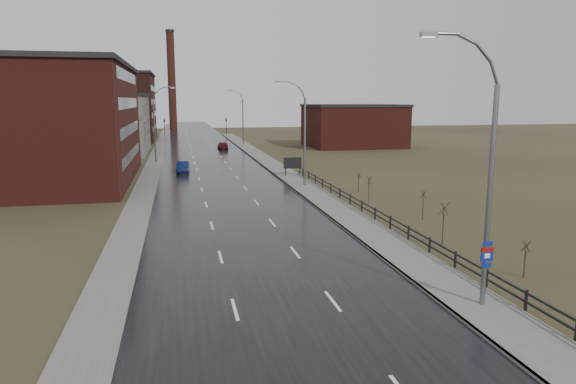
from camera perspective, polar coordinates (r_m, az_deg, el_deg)
name	(u,v)px	position (r m, az deg, el deg)	size (l,w,h in m)	color
ground	(306,347)	(20.63, 1.98, -16.79)	(320.00, 320.00, 0.00)	#2D2819
road	(210,163)	(78.51, -8.66, 3.25)	(14.00, 300.00, 0.06)	black
sidewalk_right	(305,187)	(55.21, 1.88, 0.52)	(3.20, 180.00, 0.18)	#595651
curb_right	(291,188)	(54.87, 0.34, 0.46)	(0.16, 180.00, 0.18)	slate
sidewalk_left	(154,164)	(78.47, -14.65, 3.05)	(2.40, 260.00, 0.12)	#595651
warehouse_near	(28,123)	(65.01, -26.91, 6.81)	(22.44, 28.56, 13.50)	#471914
warehouse_mid	(100,124)	(96.86, -20.17, 7.15)	(16.32, 20.40, 10.50)	slate
warehouse_far	(95,107)	(127.19, -20.63, 8.83)	(26.52, 24.48, 15.50)	#331611
building_right	(353,125)	(105.84, 7.26, 7.35)	(18.36, 16.32, 8.50)	#471914
smokestack	(172,80)	(167.95, -12.80, 12.04)	(2.70, 2.70, 30.70)	#331611
streetlight_main	(484,177)	(23.91, 20.97, 1.59)	(3.91, 0.29, 12.11)	slate
streetlight_right_mid	(302,133)	(55.49, 1.57, 6.55)	(3.36, 0.28, 11.35)	slate
streetlight_left	(156,124)	(79.97, -14.42, 7.35)	(3.36, 0.28, 11.35)	slate
streetlight_right_far	(241,117)	(108.67, -5.19, 8.29)	(3.36, 0.28, 11.35)	slate
guardrail	(378,214)	(39.99, 10.01, -2.45)	(0.10, 53.05, 1.10)	black
shrub_b	(525,258)	(30.22, 24.85, -6.68)	(0.49, 0.51, 2.03)	#382D23
shrub_c	(443,222)	(34.93, 16.88, -3.23)	(0.67, 0.71, 2.85)	#382D23
shrub_d	(423,204)	(41.81, 14.78, -1.30)	(0.57, 0.60, 2.39)	#382D23
shrub_e	(369,189)	(47.33, 8.97, 0.34)	(0.60, 0.64, 2.56)	#382D23
shrub_f	(359,181)	(53.55, 7.86, 1.18)	(0.48, 0.50, 2.00)	#382D23
billboard	(292,164)	(63.21, 0.50, 3.18)	(2.25, 0.17, 2.41)	black
traffic_light_left	(164,119)	(137.95, -13.59, 7.93)	(0.58, 2.73, 5.30)	black
traffic_light_right	(226,118)	(138.47, -6.90, 8.15)	(0.58, 2.73, 5.30)	black
car_near	(183,167)	(68.12, -11.58, 2.69)	(1.51, 4.34, 1.43)	#0D1842
car_far	(223,146)	(99.56, -7.26, 5.15)	(1.76, 4.39, 1.49)	#4B0C11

